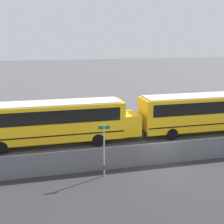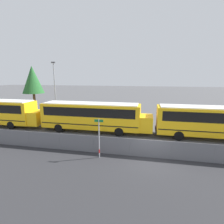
% 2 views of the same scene
% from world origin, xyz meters
% --- Properties ---
extents(ground_plane, '(200.00, 200.00, 0.00)m').
position_xyz_m(ground_plane, '(0.00, 0.00, 0.00)').
color(ground_plane, '#4C4C4F').
extents(road_strip, '(99.61, 12.00, 0.01)m').
position_xyz_m(road_strip, '(0.00, -6.00, 0.00)').
color(road_strip, '#2B2B2D').
rests_on(road_strip, ground_plane).
extents(fence, '(65.68, 0.07, 1.49)m').
position_xyz_m(fence, '(-0.00, -0.00, 0.76)').
color(fence, '#9EA0A5').
rests_on(fence, ground_plane).
extents(school_bus_1, '(12.87, 2.54, 3.36)m').
position_xyz_m(school_bus_1, '(-6.47, 5.59, 1.99)').
color(school_bus_1, yellow).
rests_on(school_bus_1, ground_plane).
extents(school_bus_2, '(12.87, 2.54, 3.36)m').
position_xyz_m(school_bus_2, '(6.69, 5.56, 1.99)').
color(school_bus_2, yellow).
rests_on(school_bus_2, ground_plane).
extents(street_sign, '(0.70, 0.09, 3.19)m').
position_xyz_m(street_sign, '(-3.95, -0.83, 1.68)').
color(street_sign, '#B7B7BC').
rests_on(street_sign, ground_plane).
extents(light_pole, '(0.60, 0.24, 8.51)m').
position_xyz_m(light_pole, '(-14.57, 11.75, 4.64)').
color(light_pole, gray).
rests_on(light_pole, ground_plane).
extents(tree_0, '(3.74, 3.74, 8.19)m').
position_xyz_m(tree_0, '(-20.70, 15.04, 5.72)').
color(tree_0, '#51381E').
rests_on(tree_0, ground_plane).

